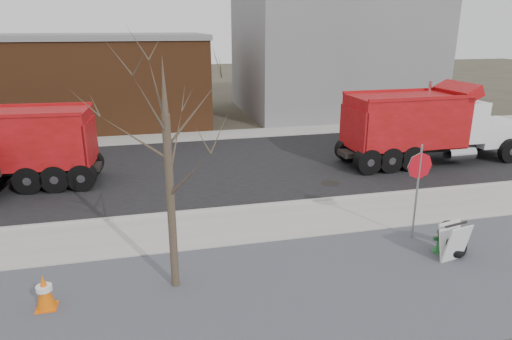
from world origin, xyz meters
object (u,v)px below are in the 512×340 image
object	(u,v)px
fire_hydrant	(442,240)
dump_truck_red_a	(426,124)
sandwich_board	(454,242)
truck_tire	(453,239)
stop_sign	(419,176)

from	to	relation	value
fire_hydrant	dump_truck_red_a	world-z (taller)	dump_truck_red_a
sandwich_board	truck_tire	bearing A→B (deg)	43.67
fire_hydrant	dump_truck_red_a	size ratio (longest dim) A/B	0.10
truck_tire	stop_sign	world-z (taller)	stop_sign
stop_sign	sandwich_board	size ratio (longest dim) A/B	2.71
truck_tire	sandwich_board	size ratio (longest dim) A/B	1.26
fire_hydrant	sandwich_board	bearing A→B (deg)	-80.66
stop_sign	sandwich_board	distance (m)	1.93
fire_hydrant	stop_sign	size ratio (longest dim) A/B	0.30
fire_hydrant	stop_sign	world-z (taller)	stop_sign
fire_hydrant	sandwich_board	distance (m)	0.48
sandwich_board	dump_truck_red_a	xyz separation A→B (m)	(4.32, 7.98, 1.18)
dump_truck_red_a	stop_sign	bearing A→B (deg)	-125.67
stop_sign	dump_truck_red_a	xyz separation A→B (m)	(4.60, 6.62, -0.15)
truck_tire	sandwich_board	xyz separation A→B (m)	(-0.21, -0.31, 0.09)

